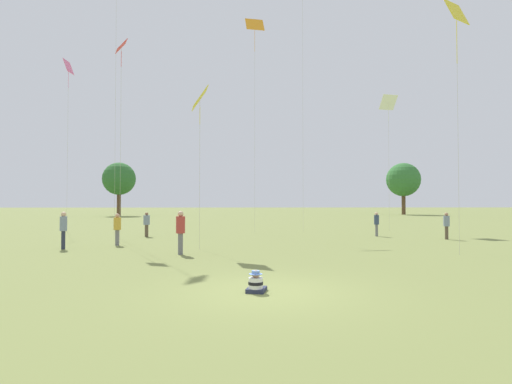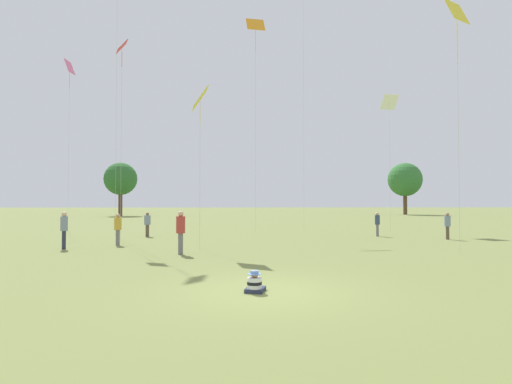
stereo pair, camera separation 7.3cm
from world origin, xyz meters
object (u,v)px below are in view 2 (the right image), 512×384
Objects in this scene: seated_toddler at (255,284)px; person_standing_3 at (64,227)px; person_standing_4 at (181,228)px; distant_tree_1 at (121,179)px; person_standing_1 at (447,224)px; kite_7 at (255,30)px; person_standing_0 at (118,227)px; person_standing_5 at (377,222)px; kite_4 at (70,72)px; kite_8 at (200,101)px; kite_9 at (457,18)px; kite_1 at (122,55)px; person_standing_2 at (147,222)px; distant_tree_0 at (405,180)px; kite_6 at (389,105)px.

seated_toddler is 12.62m from person_standing_3.
person_standing_4 is 0.22× the size of distant_tree_1.
kite_7 reaches higher than person_standing_1.
person_standing_0 is 15.72m from person_standing_5.
kite_8 is at bearing -88.83° from kite_4.
person_standing_0 reaches higher than seated_toddler.
kite_4 is 17.79m from kite_8.
kite_1 is at bearing 174.90° from kite_9.
kite_1 is (-0.52, -3.71, 9.36)m from person_standing_2.
kite_4 is 1.75× the size of kite_8.
person_standing_5 is 0.10× the size of kite_7.
person_standing_5 is 0.20× the size of kite_8.
distant_tree_0 is at bearing -177.18° from kite_8.
kite_8 is at bearing 75.68° from kite_1.
distant_tree_0 is (34.41, 47.19, -4.18)m from kite_1.
kite_1 reaches higher than kite_9.
person_standing_0 is 0.18× the size of distant_tree_0.
kite_4 is 27.06m from kite_9.
person_standing_4 is 50.11m from distant_tree_1.
kite_1 is (-0.29, 1.34, 9.31)m from person_standing_0.
distant_tree_1 is at bearing -142.78° from kite_1.
person_standing_3 is 0.21× the size of distant_tree_1.
seated_toddler is at bearing 48.54° from kite_8.
person_standing_2 is at bearing 162.90° from kite_9.
kite_4 is at bearing -137.47° from distant_tree_0.
distant_tree_1 is (-13.77, 38.10, 4.94)m from person_standing_2.
person_standing_2 is 7.01m from person_standing_3.
person_standing_5 is 25.53m from kite_4.
person_standing_0 is 17.12m from kite_4.
person_standing_1 is 0.15× the size of kite_6.
person_standing_4 is 1.18× the size of person_standing_5.
person_standing_5 is (8.15, 15.63, 0.72)m from seated_toddler.
kite_8 is at bearing 30.00° from person_standing_1.
person_standing_3 is at bearing -174.15° from kite_9.
kite_4 reaches higher than person_standing_4.
person_standing_1 is at bearing 135.68° from person_standing_2.
kite_8 is at bearing -68.28° from distant_tree_1.
kite_8 is at bearing -120.59° from distant_tree_0.
kite_9 is (22.63, -14.64, -2.34)m from kite_4.
kite_6 reaches higher than distant_tree_1.
person_standing_4 is 20.74m from kite_6.
person_standing_4 reaches higher than seated_toddler.
kite_1 reaches higher than person_standing_2.
person_standing_1 is 18.59m from kite_7.
kite_4 is 0.84× the size of kite_7.
kite_7 is (9.14, 9.85, 13.68)m from person_standing_3.
person_standing_2 is at bearing 88.25° from person_standing_3.
kite_7 reaches higher than kite_6.
kite_6 is 42.61m from distant_tree_0.
kite_7 reaches higher than person_standing_5.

